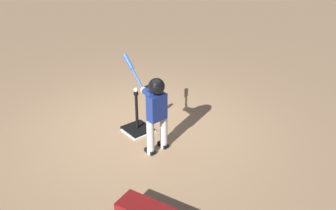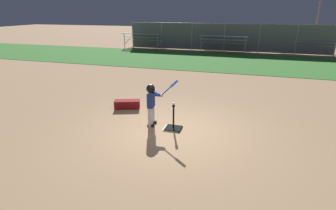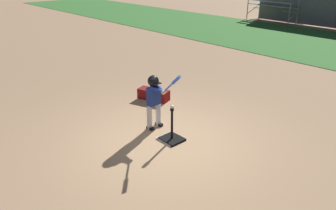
# 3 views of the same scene
# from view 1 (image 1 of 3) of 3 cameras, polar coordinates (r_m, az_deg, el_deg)

# --- Properties ---
(ground_plane) EXTENTS (90.00, 90.00, 0.00)m
(ground_plane) POSITION_cam_1_polar(r_m,az_deg,el_deg) (6.69, -3.44, -3.48)
(ground_plane) COLOR tan
(home_plate) EXTENTS (0.44, 0.44, 0.02)m
(home_plate) POSITION_cam_1_polar(r_m,az_deg,el_deg) (6.63, -4.31, -3.72)
(home_plate) COLOR white
(home_plate) RESTS_ON ground_plane
(batting_tee) EXTENTS (0.45, 0.40, 0.71)m
(batting_tee) POSITION_cam_1_polar(r_m,az_deg,el_deg) (6.62, -4.48, -2.94)
(batting_tee) COLOR black
(batting_tee) RESTS_ON ground_plane
(batter_child) EXTENTS (0.90, 0.38, 1.39)m
(batter_child) POSITION_cam_1_polar(r_m,az_deg,el_deg) (5.77, -1.84, -0.02)
(batter_child) COLOR silver
(batter_child) RESTS_ON ground_plane
(baseball) EXTENTS (0.07, 0.07, 0.07)m
(baseball) POSITION_cam_1_polar(r_m,az_deg,el_deg) (6.32, -4.69, 2.19)
(baseball) COLOR white
(baseball) RESTS_ON batting_tee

